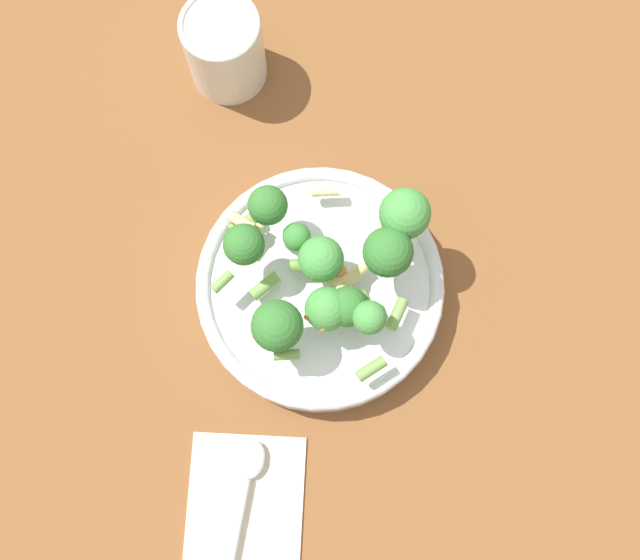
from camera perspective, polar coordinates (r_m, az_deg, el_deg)
The scene contains 6 objects.
ground_plane at distance 0.74m, azimuth 0.00°, elevation -0.96°, with size 3.00×3.00×0.00m, color brown.
bowl at distance 0.72m, azimuth 0.00°, elevation -0.58°, with size 0.24×0.24×0.04m.
pasta_salad at distance 0.66m, azimuth 0.75°, elevation 0.95°, with size 0.19×0.19×0.09m.
cup at distance 0.79m, azimuth -7.29°, elevation 17.13°, with size 0.08×0.08×0.09m.
napkin at distance 0.73m, azimuth -5.85°, elevation -18.14°, with size 0.17×0.11×0.01m.
spoon at distance 0.72m, azimuth -5.99°, elevation -16.91°, with size 0.20×0.04×0.01m.
Camera 1 is at (0.16, 0.01, 0.73)m, focal length 42.00 mm.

